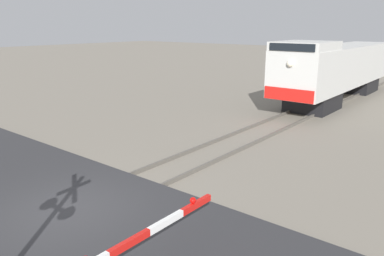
{
  "coord_description": "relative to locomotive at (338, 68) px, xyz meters",
  "views": [
    {
      "loc": [
        8.23,
        -5.02,
        4.86
      ],
      "look_at": [
        0.79,
        4.2,
        1.63
      ],
      "focal_mm": 35.52,
      "sensor_mm": 36.0,
      "label": 1
    }
  ],
  "objects": [
    {
      "name": "rail_track_right",
      "position": [
        0.72,
        -20.45,
        -2.05
      ],
      "size": [
        0.08,
        80.0,
        0.15
      ],
      "primitive_type": "cube",
      "color": "#59544C",
      "rests_on": "ground_plane"
    },
    {
      "name": "rail_track_left",
      "position": [
        -0.72,
        -20.45,
        -2.05
      ],
      "size": [
        0.08,
        80.0,
        0.15
      ],
      "primitive_type": "cube",
      "color": "#59544C",
      "rests_on": "ground_plane"
    },
    {
      "name": "locomotive",
      "position": [
        0.0,
        0.0,
        0.0
      ],
      "size": [
        2.84,
        15.39,
        4.02
      ],
      "color": "black",
      "rests_on": "ground_plane"
    },
    {
      "name": "ground_plane",
      "position": [
        0.0,
        -20.45,
        -2.13
      ],
      "size": [
        160.0,
        160.0,
        0.0
      ],
      "primitive_type": "plane",
      "color": "gray"
    },
    {
      "name": "road_surface",
      "position": [
        0.0,
        -20.45,
        -2.05
      ],
      "size": [
        36.0,
        5.51,
        0.15
      ],
      "primitive_type": "cube",
      "color": "#2D2D30",
      "rests_on": "ground_plane"
    }
  ]
}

